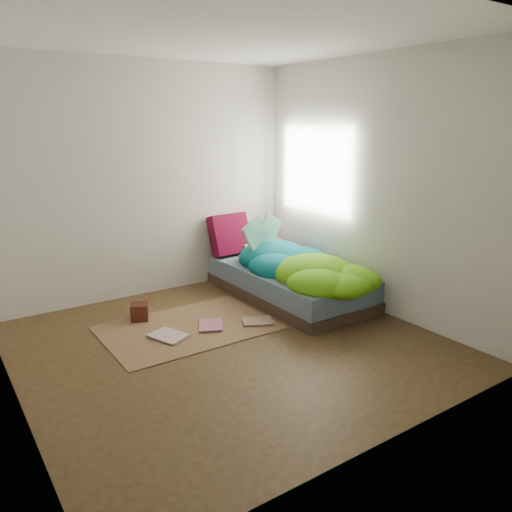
# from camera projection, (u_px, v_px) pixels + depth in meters

# --- Properties ---
(ground) EXTENTS (3.50, 3.50, 0.00)m
(ground) POSITION_uv_depth(u_px,v_px,m) (230.00, 345.00, 4.50)
(ground) COLOR #3D2917
(ground) RESTS_ON ground
(room_walls) EXTENTS (3.54, 3.54, 2.62)m
(room_walls) POSITION_uv_depth(u_px,v_px,m) (229.00, 162.00, 4.08)
(room_walls) COLOR silver
(room_walls) RESTS_ON ground
(bed) EXTENTS (1.00, 2.00, 0.34)m
(bed) POSITION_uv_depth(u_px,v_px,m) (288.00, 282.00, 5.69)
(bed) COLOR #39271F
(bed) RESTS_ON ground
(duvet) EXTENTS (0.96, 1.84, 0.34)m
(duvet) POSITION_uv_depth(u_px,v_px,m) (301.00, 258.00, 5.42)
(duvet) COLOR #076A7A
(duvet) RESTS_ON bed
(rug) EXTENTS (1.60, 1.10, 0.01)m
(rug) POSITION_uv_depth(u_px,v_px,m) (188.00, 328.00, 4.85)
(rug) COLOR brown
(rug) RESTS_ON ground
(pillow_floral) EXTENTS (0.60, 0.40, 0.13)m
(pillow_floral) POSITION_uv_depth(u_px,v_px,m) (262.00, 246.00, 6.37)
(pillow_floral) COLOR beige
(pillow_floral) RESTS_ON bed
(pillow_magenta) EXTENTS (0.51, 0.18, 0.50)m
(pillow_magenta) POSITION_uv_depth(u_px,v_px,m) (230.00, 234.00, 6.17)
(pillow_magenta) COLOR #490416
(pillow_magenta) RESTS_ON bed
(open_book) EXTENTS (0.51, 0.20, 0.31)m
(open_book) POSITION_uv_depth(u_px,v_px,m) (263.00, 223.00, 5.65)
(open_book) COLOR green
(open_book) RESTS_ON duvet
(wooden_box) EXTENTS (0.22, 0.22, 0.17)m
(wooden_box) POSITION_uv_depth(u_px,v_px,m) (139.00, 312.00, 5.01)
(wooden_box) COLOR #36100C
(wooden_box) RESTS_ON rug
(floor_book_a) EXTENTS (0.35, 0.40, 0.03)m
(floor_book_a) POSITION_uv_depth(u_px,v_px,m) (159.00, 341.00, 4.52)
(floor_book_a) COLOR white
(floor_book_a) RESTS_ON rug
(floor_book_b) EXTENTS (0.35, 0.38, 0.03)m
(floor_book_b) POSITION_uv_depth(u_px,v_px,m) (199.00, 326.00, 4.84)
(floor_book_b) COLOR pink
(floor_book_b) RESTS_ON rug
(floor_book_c) EXTENTS (0.36, 0.32, 0.02)m
(floor_book_c) POSITION_uv_depth(u_px,v_px,m) (259.00, 325.00, 4.86)
(floor_book_c) COLOR tan
(floor_book_c) RESTS_ON rug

